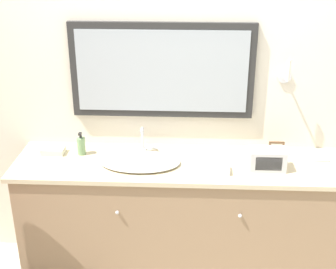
{
  "coord_description": "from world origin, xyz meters",
  "views": [
    {
      "loc": [
        0.06,
        -2.45,
        2.29
      ],
      "look_at": [
        -0.08,
        0.28,
        1.09
      ],
      "focal_mm": 50.0,
      "sensor_mm": 36.0,
      "label": 1
    }
  ],
  "objects_px": {
    "soap_bottle": "(81,145)",
    "picture_frame": "(276,148)",
    "sink_basin": "(140,161)",
    "appliance_box": "(267,159)"
  },
  "relations": [
    {
      "from": "sink_basin",
      "to": "appliance_box",
      "type": "height_order",
      "value": "sink_basin"
    },
    {
      "from": "sink_basin",
      "to": "appliance_box",
      "type": "bearing_deg",
      "value": -2.54
    },
    {
      "from": "soap_bottle",
      "to": "picture_frame",
      "type": "bearing_deg",
      "value": 2.12
    },
    {
      "from": "appliance_box",
      "to": "picture_frame",
      "type": "relative_size",
      "value": 2.2
    },
    {
      "from": "sink_basin",
      "to": "picture_frame",
      "type": "height_order",
      "value": "sink_basin"
    },
    {
      "from": "appliance_box",
      "to": "picture_frame",
      "type": "distance_m",
      "value": 0.22
    },
    {
      "from": "sink_basin",
      "to": "soap_bottle",
      "type": "xyz_separation_m",
      "value": [
        -0.41,
        0.12,
        0.05
      ]
    },
    {
      "from": "sink_basin",
      "to": "picture_frame",
      "type": "bearing_deg",
      "value": 10.39
    },
    {
      "from": "picture_frame",
      "to": "appliance_box",
      "type": "bearing_deg",
      "value": -114.12
    },
    {
      "from": "soap_bottle",
      "to": "appliance_box",
      "type": "distance_m",
      "value": 1.23
    }
  ]
}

